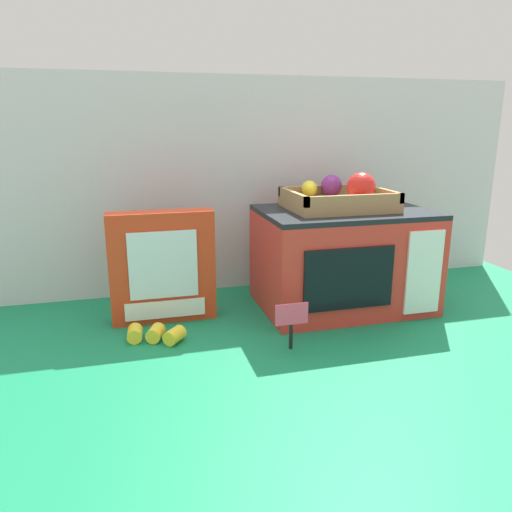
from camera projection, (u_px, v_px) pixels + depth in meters
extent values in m
plane|color=#147A4C|center=(267.00, 314.00, 1.21)|extent=(1.70, 1.70, 0.00)
cube|color=silver|center=(244.00, 185.00, 1.36)|extent=(1.61, 0.03, 0.58)
cube|color=red|center=(342.00, 261.00, 1.24)|extent=(0.41, 0.28, 0.24)
cube|color=black|center=(345.00, 212.00, 1.21)|extent=(0.41, 0.28, 0.01)
cube|color=black|center=(349.00, 279.00, 1.09)|extent=(0.21, 0.01, 0.14)
cube|color=white|center=(424.00, 272.00, 1.14)|extent=(0.09, 0.01, 0.20)
cube|color=#A37F51|center=(338.00, 204.00, 1.21)|extent=(0.25, 0.20, 0.02)
cube|color=#A37F51|center=(355.00, 200.00, 1.12)|extent=(0.25, 0.01, 0.02)
cube|color=#A37F51|center=(324.00, 190.00, 1.29)|extent=(0.25, 0.01, 0.02)
cube|color=#A37F51|center=(293.00, 196.00, 1.17)|extent=(0.01, 0.20, 0.02)
cube|color=#A37F51|center=(381.00, 193.00, 1.23)|extent=(0.01, 0.20, 0.02)
sphere|color=#72287F|center=(331.00, 186.00, 1.25)|extent=(0.05, 0.05, 0.05)
sphere|color=red|center=(361.00, 187.00, 1.18)|extent=(0.07, 0.07, 0.07)
ellipsoid|color=#9EC647|center=(360.00, 188.00, 1.22)|extent=(0.10, 0.10, 0.05)
ellipsoid|color=yellow|center=(309.00, 189.00, 1.25)|extent=(0.06, 0.07, 0.04)
cube|color=red|center=(162.00, 267.00, 1.14)|extent=(0.24, 0.06, 0.26)
cube|color=silver|center=(163.00, 265.00, 1.11)|extent=(0.15, 0.00, 0.16)
cube|color=white|center=(165.00, 309.00, 1.14)|extent=(0.18, 0.00, 0.04)
cylinder|color=black|center=(291.00, 336.00, 1.01)|extent=(0.01, 0.01, 0.06)
cube|color=#F44C6B|center=(292.00, 314.00, 1.00)|extent=(0.07, 0.00, 0.05)
cylinder|color=yellow|center=(175.00, 335.00, 1.05)|extent=(0.05, 0.06, 0.03)
cylinder|color=yellow|center=(156.00, 333.00, 1.06)|extent=(0.05, 0.05, 0.03)
cylinder|color=yellow|center=(135.00, 333.00, 1.06)|extent=(0.04, 0.05, 0.03)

